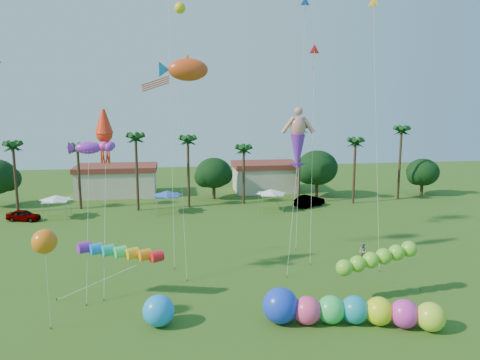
{
  "coord_description": "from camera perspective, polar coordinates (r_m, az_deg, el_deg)",
  "views": [
    {
      "loc": [
        -5.07,
        -25.15,
        15.19
      ],
      "look_at": [
        0.0,
        10.0,
        9.0
      ],
      "focal_mm": 35.0,
      "sensor_mm": 36.0,
      "label": 1
    }
  ],
  "objects": [
    {
      "name": "lobster_kite",
      "position": [
        38.48,
        -18.0,
        3.75
      ],
      "size": [
        3.74,
        5.04,
        12.09
      ],
      "color": "purple",
      "rests_on": "ground"
    },
    {
      "name": "delta_kite_red",
      "position": [
        46.59,
        9.06,
        14.87
      ],
      "size": [
        1.88,
        4.68,
        20.32
      ],
      "color": "red",
      "rests_on": "ground"
    },
    {
      "name": "rainbow_tube",
      "position": [
        36.37,
        -12.7,
        -9.2
      ],
      "size": [
        9.28,
        2.85,
        3.9
      ],
      "color": "red",
      "rests_on": "ground"
    },
    {
      "name": "tent_row",
      "position": [
        62.74,
        -8.89,
        -1.67
      ],
      "size": [
        31.0,
        4.0,
        0.6
      ],
      "color": "white",
      "rests_on": "ground"
    },
    {
      "name": "car_a",
      "position": [
        64.98,
        -24.89,
        -3.93
      ],
      "size": [
        4.41,
        2.65,
        1.41
      ],
      "primitive_type": "imported",
      "rotation": [
        0.0,
        0.0,
        1.32
      ],
      "color": "#4C4C54",
      "rests_on": "ground"
    },
    {
      "name": "buildings_row",
      "position": [
        76.32,
        -6.59,
        -0.13
      ],
      "size": [
        35.0,
        7.0,
        4.0
      ],
      "color": "beige",
      "rests_on": "ground"
    },
    {
      "name": "blue_ball",
      "position": [
        33.2,
        -9.9,
        -15.42
      ],
      "size": [
        2.16,
        2.16,
        2.16
      ],
      "primitive_type": "sphere",
      "color": "#1A8FF2",
      "rests_on": "ground"
    },
    {
      "name": "caterpillar_inflatable",
      "position": [
        33.66,
        12.65,
        -15.23
      ],
      "size": [
        12.06,
        5.0,
        2.48
      ],
      "rotation": [
        0.0,
        0.0,
        -0.24
      ],
      "color": "#FF4386",
      "rests_on": "ground"
    },
    {
      "name": "ground",
      "position": [
        29.82,
        2.93,
        -20.76
      ],
      "size": [
        160.0,
        160.0,
        0.0
      ],
      "primitive_type": "plane",
      "color": "#285116",
      "rests_on": "ground"
    },
    {
      "name": "green_worm",
      "position": [
        36.27,
        12.59,
        -10.4
      ],
      "size": [
        10.39,
        3.33,
        3.51
      ],
      "color": "#6FD12E",
      "rests_on": "ground"
    },
    {
      "name": "delta_kite_blue",
      "position": [
        51.57,
        7.93,
        20.03
      ],
      "size": [
        2.33,
        4.8,
        25.54
      ],
      "color": "blue",
      "rests_on": "ground"
    },
    {
      "name": "squid_kite",
      "position": [
        39.3,
        -16.22,
        5.36
      ],
      "size": [
        1.82,
        5.11,
        14.46
      ],
      "color": "#FA3114",
      "rests_on": "ground"
    },
    {
      "name": "merman_kite",
      "position": [
        43.27,
        7.06,
        4.59
      ],
      "size": [
        3.21,
        5.32,
        13.98
      ],
      "color": "tan",
      "rests_on": "ground"
    },
    {
      "name": "tree_line",
      "position": [
        70.53,
        -1.07,
        0.99
      ],
      "size": [
        69.46,
        8.91,
        11.0
      ],
      "color": "#3A2819",
      "rests_on": "ground"
    },
    {
      "name": "spectator_b",
      "position": [
        46.62,
        14.75,
        -8.41
      ],
      "size": [
        0.9,
        0.98,
        1.62
      ],
      "primitive_type": "imported",
      "rotation": [
        0.0,
        0.0,
        -1.12
      ],
      "color": "gray",
      "rests_on": "ground"
    },
    {
      "name": "orange_ball_kite",
      "position": [
        33.01,
        -22.74,
        -6.94
      ],
      "size": [
        1.86,
        1.86,
        6.88
      ],
      "color": "orange",
      "rests_on": "ground"
    },
    {
      "name": "car_b",
      "position": [
        67.4,
        8.43,
        -2.53
      ],
      "size": [
        5.1,
        4.05,
        1.63
      ],
      "primitive_type": "imported",
      "rotation": [
        0.0,
        0.0,
        2.12
      ],
      "color": "#4C4C54",
      "rests_on": "ground"
    },
    {
      "name": "delta_kite_yellow",
      "position": [
        46.21,
        15.95,
        19.42
      ],
      "size": [
        0.99,
        5.04,
        24.27
      ],
      "color": "gold",
      "rests_on": "ground"
    },
    {
      "name": "fish_kite",
      "position": [
        42.44,
        -6.35,
        13.22
      ],
      "size": [
        5.55,
        6.49,
        18.81
      ],
      "color": "#DB4518",
      "rests_on": "ground"
    }
  ]
}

